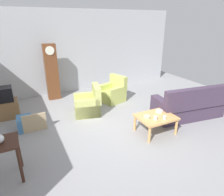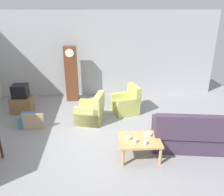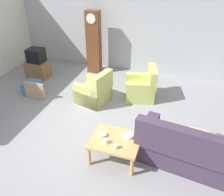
% 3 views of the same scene
% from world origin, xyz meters
% --- Properties ---
extents(ground_plane, '(10.40, 10.40, 0.00)m').
position_xyz_m(ground_plane, '(0.00, 0.00, 0.00)').
color(ground_plane, gray).
extents(garage_door_wall, '(8.40, 0.16, 3.20)m').
position_xyz_m(garage_door_wall, '(0.00, 3.60, 1.60)').
color(garage_door_wall, '#ADAFB5').
rests_on(garage_door_wall, ground_plane).
extents(couch_floral, '(2.20, 1.15, 1.04)m').
position_xyz_m(couch_floral, '(2.05, -0.41, 0.36)').
color(couch_floral, '#423347').
rests_on(couch_floral, ground_plane).
extents(armchair_olive_near, '(0.95, 0.93, 0.92)m').
position_xyz_m(armchair_olive_near, '(-0.59, 1.18, 0.31)').
color(armchair_olive_near, '#B7BC66').
rests_on(armchair_olive_near, ground_plane).
extents(armchair_olive_far, '(0.97, 0.94, 0.92)m').
position_xyz_m(armchair_olive_far, '(0.58, 1.80, 0.31)').
color(armchair_olive_far, '#B8C260').
rests_on(armchair_olive_far, ground_plane).
extents(coffee_table_wood, '(0.96, 0.76, 0.48)m').
position_xyz_m(coffee_table_wood, '(0.60, -0.66, 0.41)').
color(coffee_table_wood, tan).
rests_on(coffee_table_wood, ground_plane).
extents(grandfather_clock, '(0.44, 0.30, 2.04)m').
position_xyz_m(grandfather_clock, '(-1.32, 2.99, 1.02)').
color(grandfather_clock, brown).
rests_on(grandfather_clock, ground_plane).
extents(tv_stand_cabinet, '(0.68, 0.52, 0.54)m').
position_xyz_m(tv_stand_cabinet, '(-2.90, 2.03, 0.27)').
color(tv_stand_cabinet, brown).
rests_on(tv_stand_cabinet, ground_plane).
extents(tv_crt, '(0.48, 0.44, 0.42)m').
position_xyz_m(tv_crt, '(-2.90, 2.03, 0.75)').
color(tv_crt, black).
rests_on(tv_crt, tv_stand_cabinet).
extents(framed_picture_leaning, '(0.60, 0.05, 0.49)m').
position_xyz_m(framed_picture_leaning, '(-2.24, 0.82, 0.25)').
color(framed_picture_leaning, tan).
rests_on(framed_picture_leaning, ground_plane).
extents(storage_box_blue, '(0.39, 0.48, 0.36)m').
position_xyz_m(storage_box_blue, '(-2.48, 1.03, 0.18)').
color(storage_box_blue, teal).
rests_on(storage_box_blue, ground_plane).
extents(cup_white_porcelain, '(0.09, 0.09, 0.09)m').
position_xyz_m(cup_white_porcelain, '(0.46, -0.81, 0.52)').
color(cup_white_porcelain, white).
rests_on(cup_white_porcelain, coffee_table_wood).
extents(cup_blue_rimmed, '(0.08, 0.08, 0.09)m').
position_xyz_m(cup_blue_rimmed, '(0.68, -0.89, 0.52)').
color(cup_blue_rimmed, silver).
rests_on(cup_blue_rimmed, coffee_table_wood).
extents(bowl_white_stacked, '(0.18, 0.18, 0.06)m').
position_xyz_m(bowl_white_stacked, '(0.82, -0.51, 0.51)').
color(bowl_white_stacked, white).
rests_on(bowl_white_stacked, coffee_table_wood).
extents(bowl_shallow_green, '(0.16, 0.16, 0.06)m').
position_xyz_m(bowl_shallow_green, '(0.33, -0.64, 0.51)').
color(bowl_shallow_green, '#B2C69E').
rests_on(bowl_shallow_green, coffee_table_wood).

